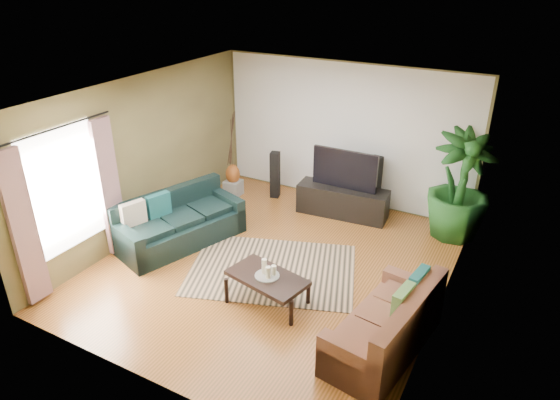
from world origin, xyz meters
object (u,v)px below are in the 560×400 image
Objects in this scene: sofa_left at (180,220)px; tv_stand at (342,201)px; speaker_right at (374,185)px; vase at (233,174)px; sofa_right at (385,321)px; pedestal at (233,188)px; side_table at (176,208)px; coffee_table at (267,289)px; potted_plant at (460,186)px; television at (345,169)px; speaker_left at (275,175)px.

tv_stand is (2.00, 2.23, -0.15)m from sofa_left.
speaker_right is 2.79m from vase.
sofa_right reaches higher than vase.
tv_stand is at bearing -129.73° from speaker_right.
side_table is (-0.26, -1.47, 0.12)m from pedestal.
sofa_left is 5.25× the size of vase.
coffee_table is at bearing -25.82° from side_table.
side_table is (-4.50, -1.91, -0.66)m from potted_plant.
side_table is at bearing -135.90° from speaker_right.
television is 1.56m from speaker_left.
television reaches higher than coffee_table.
television is (0.00, 0.02, 0.64)m from tv_stand.
television is at bearing 6.30° from vase.
potted_plant is (1.97, 0.21, 0.66)m from tv_stand.
coffee_table is 3.50× the size of pedestal.
sofa_left reaches higher than tv_stand.
speaker_left is 3.03× the size of pedestal.
speaker_left is at bearing 129.51° from coffee_table.
sofa_left is at bearing -82.30° from pedestal.
sofa_left reaches higher than vase.
coffee_table is at bearing -90.67° from sofa_left.
pedestal is (-2.37, 2.75, -0.07)m from coffee_table.
vase is at bearing 79.85° from side_table.
vase is 1.51m from side_table.
pedestal is at bearing -173.70° from television.
speaker_right reaches higher than tv_stand.
vase is at bearing -173.70° from television.
speaker_right is at bearing -4.93° from speaker_left.
potted_plant reaches higher than speaker_right.
sofa_right is 3.62m from television.
speaker_right is (1.94, 0.29, 0.08)m from speaker_left.
sofa_left reaches higher than pedestal.
tv_stand is 0.89× the size of potted_plant.
vase is (-0.78, -0.34, -0.02)m from speaker_left.
speaker_left is (-3.28, 3.19, 0.05)m from sofa_right.
potted_plant is (0.18, 3.29, 0.51)m from sofa_right.
pedestal is at bearing -179.10° from tv_stand.
sofa_right is 4.54m from side_table.
coffee_table is 3.41m from speaker_right.
side_table is at bearing -100.15° from vase.
sofa_right reaches higher than side_table.
television is 0.65× the size of potted_plant.
speaker_right is at bearing 36.39° from tv_stand.
potted_plant is 3.37× the size of side_table.
speaker_left is (0.51, 2.34, 0.05)m from sofa_left.
speaker_right is (0.35, 3.37, 0.33)m from coffee_table.
television reaches higher than sofa_left.
side_table is (-0.53, 0.53, -0.15)m from sofa_left.
side_table is at bearing -150.99° from tv_stand.
television reaches higher than vase.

